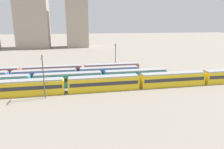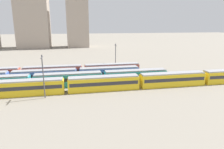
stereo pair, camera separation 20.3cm
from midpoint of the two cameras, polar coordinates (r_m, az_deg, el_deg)
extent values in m
plane|color=gray|center=(62.12, -28.38, -3.15)|extent=(600.00, 600.00, 0.00)
cube|color=yellow|center=(52.52, -23.25, -3.58)|extent=(18.00, 3.00, 3.40)
cube|color=#2D2D33|center=(52.40, -23.29, -3.15)|extent=(17.20, 3.06, 0.90)
cube|color=#939399|center=(52.02, -23.45, -1.60)|extent=(17.60, 2.70, 0.35)
cube|color=yellow|center=(51.87, -2.39, -2.62)|extent=(18.00, 3.00, 3.40)
cube|color=#2D2D33|center=(51.76, -2.39, -2.18)|extent=(17.20, 3.06, 0.90)
cube|color=#939399|center=(51.37, -2.41, -0.61)|extent=(17.60, 2.70, 0.35)
cube|color=yellow|center=(57.78, 16.46, -1.45)|extent=(18.00, 3.00, 3.40)
cube|color=#2D2D33|center=(57.67, 16.49, -1.06)|extent=(17.20, 3.06, 0.90)
cube|color=#939399|center=(57.32, 16.59, 0.36)|extent=(17.60, 2.70, 0.35)
cube|color=teal|center=(56.31, -12.15, -1.58)|extent=(18.00, 3.00, 3.40)
cube|color=#2D2D33|center=(56.20, -12.17, -1.18)|extent=(17.20, 3.06, 0.90)
cube|color=#939399|center=(55.84, -12.24, 0.27)|extent=(17.60, 2.70, 0.35)
cube|color=teal|center=(59.03, 6.50, -0.62)|extent=(18.00, 3.00, 3.40)
cube|color=#2D2D33|center=(58.93, 6.51, -0.24)|extent=(17.20, 3.06, 0.90)
cube|color=#939399|center=(58.58, 6.55, 1.15)|extent=(17.60, 2.70, 0.35)
cube|color=#4C70BC|center=(61.83, -18.36, -0.59)|extent=(18.00, 3.00, 3.40)
cube|color=#2D2D33|center=(61.74, -18.39, -0.22)|extent=(17.20, 3.06, 0.90)
cube|color=#939399|center=(61.41, -18.49, 1.11)|extent=(17.60, 2.70, 0.35)
cube|color=#4C70BC|center=(62.31, -0.87, 0.25)|extent=(18.00, 3.00, 3.40)
cube|color=#2D2D33|center=(62.21, -0.87, 0.62)|extent=(17.20, 3.06, 0.90)
cube|color=#939399|center=(61.89, -0.88, 1.94)|extent=(17.60, 2.70, 0.35)
cube|color=#BC4C38|center=(66.66, -16.25, 0.60)|extent=(18.00, 3.00, 3.40)
cube|color=#2D2D33|center=(66.57, -16.27, 0.94)|extent=(17.20, 3.06, 0.90)
cube|color=#939399|center=(66.26, -16.36, 2.18)|extent=(17.60, 2.70, 0.35)
cube|color=#BC4C38|center=(67.62, -0.10, 1.36)|extent=(18.00, 3.00, 3.40)
cube|color=#2D2D33|center=(67.54, -0.10, 1.70)|extent=(17.20, 3.06, 0.90)
cube|color=#939399|center=(67.24, -0.10, 2.92)|extent=(17.60, 2.70, 0.35)
cylinder|color=#4C4C51|center=(69.99, 0.88, 4.57)|extent=(0.24, 0.24, 10.05)
cube|color=#47474C|center=(69.40, 0.90, 8.17)|extent=(0.16, 3.20, 0.16)
cylinder|color=#4C4C51|center=(48.02, -18.75, -0.65)|extent=(0.24, 0.24, 10.00)
cube|color=#47474C|center=(47.15, -19.17, 4.53)|extent=(0.16, 3.20, 0.16)
cube|color=#A89989|center=(154.19, -21.38, 13.78)|extent=(21.06, 18.64, 36.54)
cube|color=#A89989|center=(152.25, -9.89, 15.14)|extent=(15.08, 15.19, 39.83)
camera|label=1|loc=(0.10, -90.10, -0.02)|focal=32.62mm
camera|label=2|loc=(0.10, 89.90, 0.02)|focal=32.62mm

